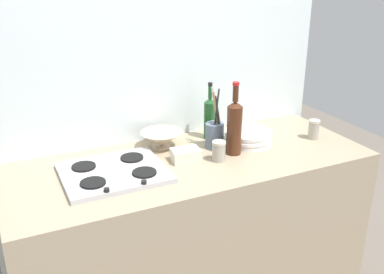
{
  "coord_description": "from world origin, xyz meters",
  "views": [
    {
      "loc": [
        -0.85,
        -1.8,
        1.81
      ],
      "look_at": [
        0.0,
        0.0,
        1.02
      ],
      "focal_mm": 41.23,
      "sensor_mm": 36.0,
      "label": 1
    }
  ],
  "objects_px": {
    "wine_bottle_mid_left": "(234,126)",
    "butter_dish": "(186,155)",
    "plate_stack": "(248,137)",
    "mixing_bowl": "(161,139)",
    "utensil_crock": "(215,133)",
    "stovetop_hob": "(114,172)",
    "wine_bottle_leftmost": "(210,117)",
    "condiment_jar_front": "(219,151)",
    "condiment_jar_rear": "(314,129)"
  },
  "relations": [
    {
      "from": "butter_dish",
      "to": "utensil_crock",
      "type": "xyz_separation_m",
      "value": [
        0.21,
        0.09,
        0.05
      ]
    },
    {
      "from": "mixing_bowl",
      "to": "butter_dish",
      "type": "xyz_separation_m",
      "value": [
        0.05,
        -0.2,
        -0.02
      ]
    },
    {
      "from": "plate_stack",
      "to": "mixing_bowl",
      "type": "distance_m",
      "value": 0.47
    },
    {
      "from": "wine_bottle_leftmost",
      "to": "utensil_crock",
      "type": "relative_size",
      "value": 0.98
    },
    {
      "from": "mixing_bowl",
      "to": "condiment_jar_front",
      "type": "distance_m",
      "value": 0.34
    },
    {
      "from": "wine_bottle_mid_left",
      "to": "mixing_bowl",
      "type": "relative_size",
      "value": 1.71
    },
    {
      "from": "wine_bottle_mid_left",
      "to": "condiment_jar_rear",
      "type": "xyz_separation_m",
      "value": [
        0.5,
        -0.01,
        -0.09
      ]
    },
    {
      "from": "condiment_jar_front",
      "to": "butter_dish",
      "type": "bearing_deg",
      "value": 154.86
    },
    {
      "from": "wine_bottle_mid_left",
      "to": "condiment_jar_front",
      "type": "height_order",
      "value": "wine_bottle_mid_left"
    },
    {
      "from": "condiment_jar_rear",
      "to": "condiment_jar_front",
      "type": "bearing_deg",
      "value": -176.88
    },
    {
      "from": "butter_dish",
      "to": "condiment_jar_front",
      "type": "distance_m",
      "value": 0.16
    },
    {
      "from": "plate_stack",
      "to": "stovetop_hob",
      "type": "bearing_deg",
      "value": -175.02
    },
    {
      "from": "condiment_jar_rear",
      "to": "plate_stack",
      "type": "bearing_deg",
      "value": 164.9
    },
    {
      "from": "butter_dish",
      "to": "utensil_crock",
      "type": "relative_size",
      "value": 0.43
    },
    {
      "from": "plate_stack",
      "to": "butter_dish",
      "type": "bearing_deg",
      "value": -171.21
    },
    {
      "from": "plate_stack",
      "to": "mixing_bowl",
      "type": "xyz_separation_m",
      "value": [
        -0.45,
        0.14,
        0.01
      ]
    },
    {
      "from": "mixing_bowl",
      "to": "condiment_jar_rear",
      "type": "xyz_separation_m",
      "value": [
        0.81,
        -0.24,
        0.01
      ]
    },
    {
      "from": "utensil_crock",
      "to": "mixing_bowl",
      "type": "bearing_deg",
      "value": 155.46
    },
    {
      "from": "stovetop_hob",
      "to": "utensil_crock",
      "type": "distance_m",
      "value": 0.58
    },
    {
      "from": "mixing_bowl",
      "to": "butter_dish",
      "type": "height_order",
      "value": "mixing_bowl"
    },
    {
      "from": "wine_bottle_mid_left",
      "to": "condiment_jar_front",
      "type": "distance_m",
      "value": 0.15
    },
    {
      "from": "stovetop_hob",
      "to": "butter_dish",
      "type": "bearing_deg",
      "value": 0.76
    },
    {
      "from": "condiment_jar_front",
      "to": "wine_bottle_mid_left",
      "type": "bearing_deg",
      "value": 22.22
    },
    {
      "from": "mixing_bowl",
      "to": "utensil_crock",
      "type": "relative_size",
      "value": 0.68
    },
    {
      "from": "plate_stack",
      "to": "wine_bottle_mid_left",
      "type": "distance_m",
      "value": 0.2
    },
    {
      "from": "stovetop_hob",
      "to": "wine_bottle_leftmost",
      "type": "xyz_separation_m",
      "value": [
        0.61,
        0.22,
        0.11
      ]
    },
    {
      "from": "condiment_jar_front",
      "to": "wine_bottle_leftmost",
      "type": "bearing_deg",
      "value": 71.08
    },
    {
      "from": "wine_bottle_leftmost",
      "to": "mixing_bowl",
      "type": "xyz_separation_m",
      "value": [
        -0.29,
        -0.01,
        -0.07
      ]
    },
    {
      "from": "wine_bottle_mid_left",
      "to": "butter_dish",
      "type": "xyz_separation_m",
      "value": [
        -0.26,
        0.02,
        -0.12
      ]
    },
    {
      "from": "wine_bottle_leftmost",
      "to": "plate_stack",
      "type": "bearing_deg",
      "value": -45.73
    },
    {
      "from": "plate_stack",
      "to": "butter_dish",
      "type": "xyz_separation_m",
      "value": [
        -0.4,
        -0.06,
        -0.0
      ]
    },
    {
      "from": "wine_bottle_leftmost",
      "to": "utensil_crock",
      "type": "xyz_separation_m",
      "value": [
        -0.04,
        -0.13,
        -0.04
      ]
    },
    {
      "from": "condiment_jar_front",
      "to": "condiment_jar_rear",
      "type": "relative_size",
      "value": 0.94
    },
    {
      "from": "condiment_jar_rear",
      "to": "butter_dish",
      "type": "bearing_deg",
      "value": 177.3
    },
    {
      "from": "butter_dish",
      "to": "condiment_jar_rear",
      "type": "xyz_separation_m",
      "value": [
        0.76,
        -0.04,
        0.02
      ]
    },
    {
      "from": "condiment_jar_front",
      "to": "condiment_jar_rear",
      "type": "height_order",
      "value": "condiment_jar_rear"
    },
    {
      "from": "wine_bottle_mid_left",
      "to": "butter_dish",
      "type": "relative_size",
      "value": 2.7
    },
    {
      "from": "wine_bottle_mid_left",
      "to": "utensil_crock",
      "type": "xyz_separation_m",
      "value": [
        -0.05,
        0.11,
        -0.07
      ]
    },
    {
      "from": "mixing_bowl",
      "to": "utensil_crock",
      "type": "height_order",
      "value": "utensil_crock"
    },
    {
      "from": "utensil_crock",
      "to": "wine_bottle_leftmost",
      "type": "bearing_deg",
      "value": 73.87
    },
    {
      "from": "plate_stack",
      "to": "condiment_jar_rear",
      "type": "distance_m",
      "value": 0.37
    },
    {
      "from": "mixing_bowl",
      "to": "condiment_jar_front",
      "type": "bearing_deg",
      "value": -54.75
    },
    {
      "from": "plate_stack",
      "to": "wine_bottle_leftmost",
      "type": "relative_size",
      "value": 0.82
    },
    {
      "from": "stovetop_hob",
      "to": "condiment_jar_front",
      "type": "xyz_separation_m",
      "value": [
        0.51,
        -0.06,
        0.04
      ]
    },
    {
      "from": "butter_dish",
      "to": "condiment_jar_rear",
      "type": "distance_m",
      "value": 0.76
    },
    {
      "from": "wine_bottle_leftmost",
      "to": "mixing_bowl",
      "type": "bearing_deg",
      "value": -177.29
    },
    {
      "from": "plate_stack",
      "to": "condiment_jar_front",
      "type": "bearing_deg",
      "value": -152.54
    },
    {
      "from": "wine_bottle_mid_left",
      "to": "stovetop_hob",
      "type": "bearing_deg",
      "value": 178.25
    },
    {
      "from": "stovetop_hob",
      "to": "wine_bottle_mid_left",
      "type": "xyz_separation_m",
      "value": [
        0.62,
        -0.02,
        0.13
      ]
    },
    {
      "from": "stovetop_hob",
      "to": "plate_stack",
      "type": "xyz_separation_m",
      "value": [
        0.76,
        0.07,
        0.02
      ]
    }
  ]
}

